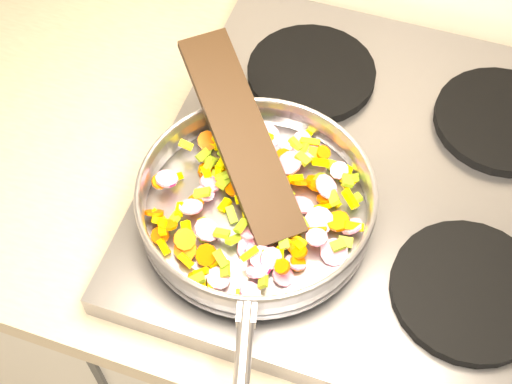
% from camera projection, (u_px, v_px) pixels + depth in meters
% --- Properties ---
extents(cooktop, '(0.60, 0.60, 0.04)m').
position_uv_depth(cooktop, '(379.00, 182.00, 0.98)').
color(cooktop, '#939399').
rests_on(cooktop, counter_top).
extents(grate_fl, '(0.19, 0.19, 0.02)m').
position_uv_depth(grate_fl, '(249.00, 226.00, 0.91)').
color(grate_fl, black).
rests_on(grate_fl, cooktop).
extents(grate_fr, '(0.19, 0.19, 0.02)m').
position_uv_depth(grate_fr, '(469.00, 291.00, 0.86)').
color(grate_fr, black).
rests_on(grate_fr, cooktop).
extents(grate_bl, '(0.19, 0.19, 0.02)m').
position_uv_depth(grate_bl, '(311.00, 73.00, 1.05)').
color(grate_bl, black).
rests_on(grate_bl, cooktop).
extents(grate_br, '(0.19, 0.19, 0.02)m').
position_uv_depth(grate_br, '(502.00, 120.00, 1.00)').
color(grate_br, black).
rests_on(grate_br, cooktop).
extents(saute_pan, '(0.33, 0.49, 0.06)m').
position_uv_depth(saute_pan, '(256.00, 202.00, 0.88)').
color(saute_pan, '#9E9EA5').
rests_on(saute_pan, grate_fl).
extents(vegetable_heap, '(0.28, 0.27, 0.05)m').
position_uv_depth(vegetable_heap, '(260.00, 200.00, 0.89)').
color(vegetable_heap, '#CF5400').
rests_on(vegetable_heap, saute_pan).
extents(wooden_spatula, '(0.23, 0.25, 0.10)m').
position_uv_depth(wooden_spatula, '(241.00, 135.00, 0.89)').
color(wooden_spatula, black).
rests_on(wooden_spatula, saute_pan).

